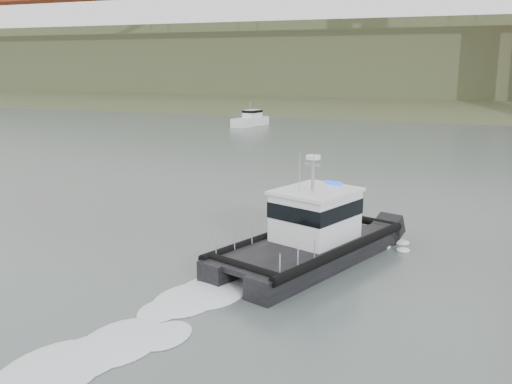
# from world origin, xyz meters

# --- Properties ---
(ground) EXTENTS (400.00, 400.00, 0.00)m
(ground) POSITION_xyz_m (0.00, 0.00, 0.00)
(ground) COLOR #50605B
(ground) RESTS_ON ground
(headlands) EXTENTS (500.00, 105.36, 27.12)m
(headlands) POSITION_xyz_m (0.00, 125.50, 7.05)
(headlands) COLOR #364226
(headlands) RESTS_ON ground
(patrol_boat) EXTENTS (7.07, 11.15, 5.09)m
(patrol_boat) POSITION_xyz_m (1.97, 4.14, 1.27)
(patrol_boat) COLOR black
(patrol_boat) RESTS_ON ground
(motorboat) EXTENTS (3.74, 6.90, 3.61)m
(motorboat) POSITION_xyz_m (-22.46, 57.10, 0.90)
(motorboat) COLOR white
(motorboat) RESTS_ON ground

